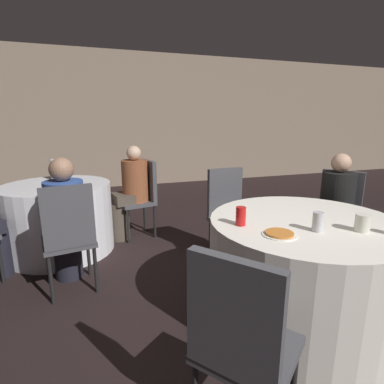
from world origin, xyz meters
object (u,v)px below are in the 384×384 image
at_px(table_far, 59,218).
at_px(person_floral_shirt, 129,193).
at_px(chair_far_east, 143,192).
at_px(chair_near_northeast, 338,211).
at_px(pizza_plate_near, 279,234).
at_px(chair_far_south, 69,231).
at_px(bottle_far, 55,170).
at_px(soda_can_silver, 318,222).
at_px(soda_can_red, 241,216).
at_px(person_blue_shirt, 66,224).
at_px(chair_near_north, 228,207).
at_px(chair_near_southwest, 240,338).
at_px(table_near, 301,270).

bearing_deg(table_far, person_floral_shirt, 11.82).
bearing_deg(chair_far_east, chair_near_northeast, -141.56).
relative_size(table_far, person_floral_shirt, 0.99).
distance_m(table_far, chair_near_northeast, 2.90).
relative_size(chair_far_east, pizza_plate_near, 4.59).
bearing_deg(chair_far_south, pizza_plate_near, -49.48).
distance_m(person_floral_shirt, bottle_far, 0.87).
height_order(soda_can_silver, soda_can_red, same).
relative_size(person_floral_shirt, person_blue_shirt, 0.99).
distance_m(pizza_plate_near, soda_can_silver, 0.26).
bearing_deg(soda_can_silver, chair_near_northeast, 40.10).
xyz_separation_m(chair_near_north, chair_far_south, (-1.51, -0.22, 0.00)).
xyz_separation_m(person_floral_shirt, pizza_plate_near, (0.63, -2.15, 0.20)).
distance_m(table_far, chair_near_southwest, 2.65).
xyz_separation_m(table_near, chair_near_southwest, (-0.84, -0.67, 0.18)).
xyz_separation_m(chair_near_northeast, person_floral_shirt, (-1.85, 1.36, 0.01)).
distance_m(table_near, chair_near_north, 1.09).
height_order(table_far, soda_can_red, soda_can_red).
distance_m(chair_near_southwest, chair_near_north, 1.90).
xyz_separation_m(person_floral_shirt, soda_can_red, (0.50, -1.92, 0.25)).
bearing_deg(person_floral_shirt, chair_near_north, -147.17).
xyz_separation_m(chair_far_south, person_blue_shirt, (-0.03, 0.17, 0.01)).
bearing_deg(chair_near_northeast, person_floral_shirt, 18.91).
xyz_separation_m(chair_near_northeast, chair_far_south, (-2.46, 0.23, 0.00)).
bearing_deg(chair_far_east, person_floral_shirt, 90.00).
xyz_separation_m(chair_near_southwest, chair_far_east, (0.04, 2.68, 0.00)).
bearing_deg(chair_near_north, table_near, 90.00).
bearing_deg(chair_near_southwest, person_blue_shirt, 165.96).
distance_m(chair_far_south, pizza_plate_near, 1.63).
xyz_separation_m(chair_near_southwest, chair_far_south, (-0.74, 1.52, 0.00)).
bearing_deg(person_blue_shirt, chair_far_south, -90.00).
bearing_deg(soda_can_silver, chair_near_north, 90.05).
distance_m(table_near, table_far, 2.52).
xyz_separation_m(chair_near_southwest, pizza_plate_near, (0.50, 0.49, 0.21)).
height_order(chair_far_south, pizza_plate_near, chair_far_south).
xyz_separation_m(chair_near_northeast, chair_near_north, (-0.96, 0.46, 0.00)).
height_order(table_far, chair_far_east, chair_far_east).
height_order(table_far, chair_near_northeast, chair_near_northeast).
bearing_deg(chair_far_east, table_far, 90.00).
distance_m(chair_near_northeast, soda_can_red, 1.49).
distance_m(table_near, bottle_far, 2.78).
bearing_deg(chair_near_southwest, chair_far_south, 167.44).
relative_size(chair_near_southwest, person_blue_shirt, 0.83).
bearing_deg(chair_far_south, soda_can_red, -45.67).
distance_m(chair_near_southwest, person_floral_shirt, 2.65).
bearing_deg(chair_far_east, chair_far_south, 134.16).
height_order(chair_near_southwest, chair_near_northeast, same).
xyz_separation_m(person_blue_shirt, soda_can_red, (1.14, -0.96, 0.25)).
relative_size(chair_near_northeast, pizza_plate_near, 4.59).
xyz_separation_m(chair_near_north, soda_can_silver, (0.00, -1.27, 0.26)).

